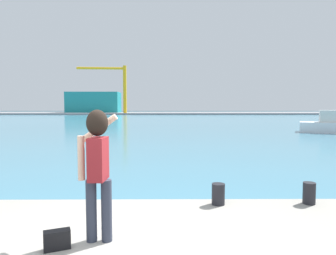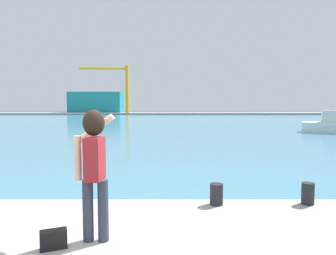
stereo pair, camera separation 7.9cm
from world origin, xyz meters
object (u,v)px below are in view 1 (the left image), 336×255
object	(u,v)px
harbor_bollard	(218,194)
port_crane	(117,83)
person_photographer	(97,161)
handbag	(57,240)
warehouse_left	(94,102)
harbor_bollard_2	(309,193)

from	to	relation	value
harbor_bollard	port_crane	bearing A→B (deg)	100.29
person_photographer	handbag	world-z (taller)	person_photographer
harbor_bollard	port_crane	size ratio (longest dim) A/B	0.03
person_photographer	handbag	size ratio (longest dim) A/B	5.44
harbor_bollard	warehouse_left	distance (m)	94.68
handbag	harbor_bollard	world-z (taller)	harbor_bollard
warehouse_left	person_photographer	bearing A→B (deg)	-76.69
person_photographer	harbor_bollard_2	xyz separation A→B (m)	(3.52, 1.50, -0.87)
handbag	warehouse_left	xyz separation A→B (m)	(-21.54, 93.28, 2.95)
handbag	port_crane	world-z (taller)	port_crane
harbor_bollard	warehouse_left	xyz separation A→B (m)	(-23.85, 91.58, 2.88)
person_photographer	handbag	xyz separation A→B (m)	(-0.47, -0.23, -0.95)
handbag	harbor_bollard_2	distance (m)	4.34
warehouse_left	port_crane	bearing A→B (deg)	-46.38
handbag	warehouse_left	distance (m)	95.78
harbor_bollard_2	port_crane	world-z (taller)	port_crane
person_photographer	port_crane	xyz separation A→B (m)	(-13.08, 83.68, 7.57)
harbor_bollard	harbor_bollard_2	bearing A→B (deg)	1.04
harbor_bollard_2	port_crane	xyz separation A→B (m)	(-16.60, 82.18, 8.44)
harbor_bollard	person_photographer	bearing A→B (deg)	-141.46
harbor_bollard_2	harbor_bollard	bearing A→B (deg)	-178.96
handbag	harbor_bollard	size ratio (longest dim) A/B	0.84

